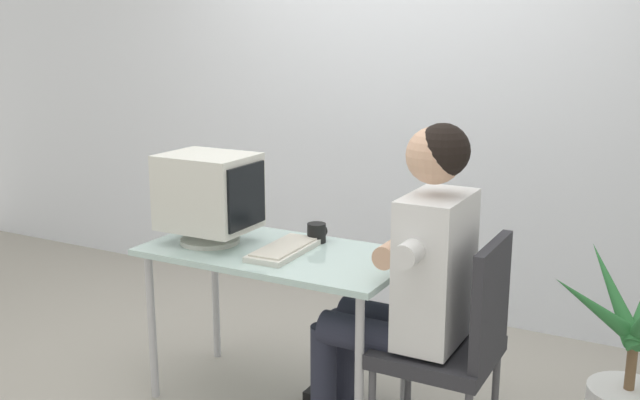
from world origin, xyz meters
name	(u,v)px	position (x,y,z in m)	size (l,w,h in m)	color
ground_plane	(279,399)	(0.00, 0.00, 0.00)	(12.00, 12.00, 0.00)	#9E998E
wall_back	(452,59)	(0.30, 1.40, 1.50)	(8.00, 0.10, 3.00)	silver
desk	(277,265)	(0.00, 0.00, 0.65)	(1.16, 0.60, 0.72)	#B7B7BC
crt_monitor	(209,193)	(-0.32, -0.04, 0.95)	(0.41, 0.32, 0.41)	silver
keyboard	(285,249)	(0.05, -0.01, 0.73)	(0.19, 0.41, 0.03)	silver
office_chair	(455,338)	(0.83, -0.03, 0.49)	(0.44, 0.44, 0.90)	#4C4C51
person_seated	(411,273)	(0.64, -0.03, 0.73)	(0.74, 0.58, 1.33)	silver
potted_plant	(629,384)	(1.45, 0.28, 0.30)	(0.71, 0.65, 0.84)	silver
desk_mug	(317,233)	(0.10, 0.19, 0.76)	(0.09, 0.10, 0.09)	black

